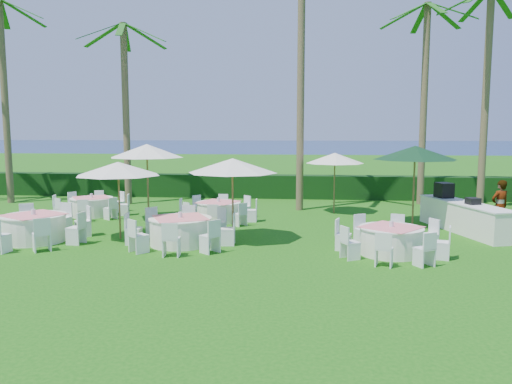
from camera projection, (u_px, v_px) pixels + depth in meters
ground at (203, 252)px, 14.53m from camera, size 120.00×120.00×0.00m
hedge at (250, 186)px, 26.30m from camera, size 34.00×1.00×1.20m
ocean at (295, 146)px, 115.22m from camera, size 260.00×260.00×0.00m
banquet_table_a at (34, 227)px, 15.83m from camera, size 3.49×3.49×1.04m
banquet_table_b at (181, 230)px, 15.41m from camera, size 3.40×3.40×1.02m
banquet_table_c at (391, 240)px, 14.19m from camera, size 3.15×3.15×0.96m
banquet_table_d at (92, 206)px, 20.65m from camera, size 3.04×3.04×0.92m
banquet_table_e at (218, 211)px, 19.41m from camera, size 3.02×3.02×0.92m
umbrella_a at (118, 169)px, 15.97m from camera, size 2.72×2.72×2.52m
umbrella_b at (233, 166)px, 15.71m from camera, size 2.84×2.84×2.64m
umbrella_c at (147, 151)px, 19.42m from camera, size 2.91×2.91×2.99m
umbrella_d at (335, 158)px, 21.16m from camera, size 2.45×2.45×2.57m
umbrella_green at (415, 153)px, 18.22m from camera, size 3.03×3.03×2.97m
buffet_table at (463, 216)px, 17.36m from camera, size 2.19×4.55×1.59m
staff_person at (500, 206)px, 17.29m from camera, size 0.78×0.66×1.82m
palm_a at (5, 93)px, 23.80m from camera, size 4.40×4.13×9.66m
palm_b at (126, 105)px, 23.51m from camera, size 4.32×4.32×8.49m
palm_c at (301, 74)px, 21.52m from camera, size 4.19×4.39×10.91m
palm_d at (424, 95)px, 23.40m from camera, size 4.11×4.40×9.38m
palm_e at (486, 90)px, 21.88m from camera, size 4.35×4.29×9.61m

